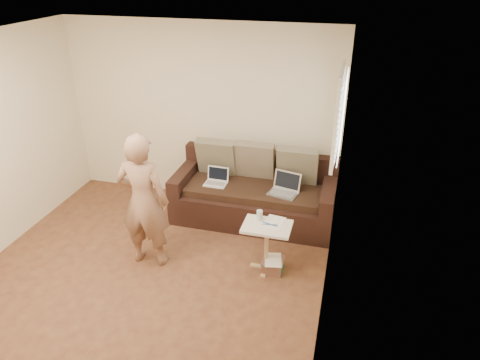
# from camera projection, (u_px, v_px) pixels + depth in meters

# --- Properties ---
(floor) EXTENTS (4.50, 4.50, 0.00)m
(floor) POSITION_uv_depth(u_px,v_px,m) (139.00, 288.00, 4.93)
(floor) COLOR #4E291D
(floor) RESTS_ON ground
(ceiling) EXTENTS (4.50, 4.50, 0.00)m
(ceiling) POSITION_uv_depth(u_px,v_px,m) (108.00, 52.00, 3.75)
(ceiling) COLOR white
(ceiling) RESTS_ON wall_back
(wall_back) EXTENTS (4.00, 0.00, 4.00)m
(wall_back) POSITION_uv_depth(u_px,v_px,m) (201.00, 115.00, 6.28)
(wall_back) COLOR beige
(wall_back) RESTS_ON ground
(wall_right) EXTENTS (0.00, 4.50, 4.50)m
(wall_right) POSITION_uv_depth(u_px,v_px,m) (330.00, 213.00, 3.88)
(wall_right) COLOR beige
(wall_right) RESTS_ON ground
(window_blinds) EXTENTS (0.12, 0.88, 1.08)m
(window_blinds) POSITION_uv_depth(u_px,v_px,m) (340.00, 116.00, 5.00)
(window_blinds) COLOR white
(window_blinds) RESTS_ON wall_right
(sofa) EXTENTS (2.20, 0.95, 0.85)m
(sofa) POSITION_uv_depth(u_px,v_px,m) (254.00, 192.00, 6.06)
(sofa) COLOR black
(sofa) RESTS_ON ground
(pillow_left) EXTENTS (0.55, 0.29, 0.57)m
(pillow_left) POSITION_uv_depth(u_px,v_px,m) (217.00, 157.00, 6.21)
(pillow_left) COLOR #665C4B
(pillow_left) RESTS_ON sofa
(pillow_mid) EXTENTS (0.55, 0.27, 0.57)m
(pillow_mid) POSITION_uv_depth(u_px,v_px,m) (255.00, 160.00, 6.12)
(pillow_mid) COLOR #6C5F4D
(pillow_mid) RESTS_ON sofa
(pillow_right) EXTENTS (0.55, 0.28, 0.57)m
(pillow_right) POSITION_uv_depth(u_px,v_px,m) (297.00, 166.00, 5.95)
(pillow_right) COLOR #665C4B
(pillow_right) RESTS_ON sofa
(laptop_silver) EXTENTS (0.43, 0.35, 0.25)m
(laptop_silver) POSITION_uv_depth(u_px,v_px,m) (283.00, 194.00, 5.80)
(laptop_silver) COLOR #B7BABC
(laptop_silver) RESTS_ON sofa
(laptop_white) EXTENTS (0.31, 0.23, 0.22)m
(laptop_white) POSITION_uv_depth(u_px,v_px,m) (216.00, 185.00, 6.05)
(laptop_white) COLOR white
(laptop_white) RESTS_ON sofa
(person) EXTENTS (0.62, 0.44, 1.66)m
(person) POSITION_uv_depth(u_px,v_px,m) (144.00, 201.00, 5.01)
(person) COLOR #875C49
(person) RESTS_ON ground
(side_table) EXTENTS (0.55, 0.39, 0.61)m
(side_table) POSITION_uv_depth(u_px,v_px,m) (266.00, 247.00, 5.11)
(side_table) COLOR silver
(side_table) RESTS_ON ground
(drinking_glass) EXTENTS (0.07, 0.07, 0.12)m
(drinking_glass) POSITION_uv_depth(u_px,v_px,m) (260.00, 215.00, 5.06)
(drinking_glass) COLOR silver
(drinking_glass) RESTS_ON side_table
(scissors) EXTENTS (0.18, 0.10, 0.02)m
(scissors) POSITION_uv_depth(u_px,v_px,m) (270.00, 224.00, 4.98)
(scissors) COLOR silver
(scissors) RESTS_ON side_table
(paper_on_table) EXTENTS (0.25, 0.33, 0.00)m
(paper_on_table) POSITION_uv_depth(u_px,v_px,m) (274.00, 222.00, 5.03)
(paper_on_table) COLOR white
(paper_on_table) RESTS_ON side_table
(striped_box) EXTENTS (0.25, 0.25, 0.16)m
(striped_box) POSITION_uv_depth(u_px,v_px,m) (273.00, 265.00, 5.17)
(striped_box) COLOR red
(striped_box) RESTS_ON ground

